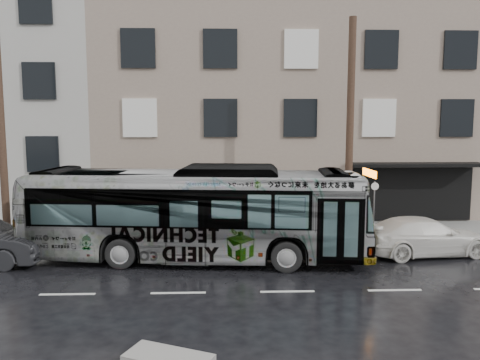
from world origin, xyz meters
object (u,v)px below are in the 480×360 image
object	(u,v)px
utility_pole_front	(350,130)
white_sedan	(425,236)
utility_pole_rear	(1,131)
bus	(196,213)
sign_post	(374,210)

from	to	relation	value
utility_pole_front	white_sedan	distance (m)	5.05
utility_pole_front	utility_pole_rear	distance (m)	14.00
utility_pole_rear	bus	xyz separation A→B (m)	(7.82, -2.38, -2.94)
utility_pole_front	white_sedan	bearing A→B (deg)	-40.43
utility_pole_rear	utility_pole_front	bearing A→B (deg)	0.00
bus	sign_post	bearing A→B (deg)	-65.93
sign_post	bus	world-z (taller)	bus
utility_pole_front	utility_pole_rear	xyz separation A→B (m)	(-14.00, 0.00, 0.00)
utility_pole_rear	white_sedan	size ratio (longest dim) A/B	1.84
utility_pole_rear	bus	bearing A→B (deg)	-16.95
bus	white_sedan	xyz separation A→B (m)	(8.58, 0.34, -1.00)
utility_pole_rear	sign_post	distance (m)	15.46
sign_post	white_sedan	world-z (taller)	sign_post
white_sedan	bus	bearing A→B (deg)	84.79
utility_pole_front	sign_post	world-z (taller)	utility_pole_front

